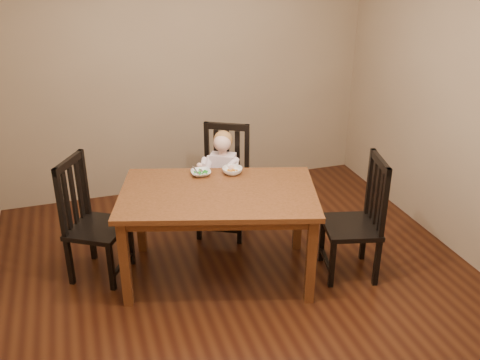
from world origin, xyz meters
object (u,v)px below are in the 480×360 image
object	(u,v)px
toddler	(223,172)
bowl_peas	(201,173)
chair_left	(91,221)
chair_child	(224,182)
bowl_veg	(232,171)
dining_table	(218,202)
chair_right	(358,220)

from	to	relation	value
toddler	bowl_peas	size ratio (longest dim) A/B	3.11
chair_left	chair_child	bearing A→B (deg)	137.98
toddler	bowl_veg	bearing A→B (deg)	115.42
chair_child	bowl_veg	size ratio (longest dim) A/B	6.03
dining_table	toddler	size ratio (longest dim) A/B	3.36
chair_child	bowl_veg	distance (m)	0.52
dining_table	toddler	distance (m)	0.71
chair_child	bowl_veg	world-z (taller)	chair_child
dining_table	chair_left	world-z (taller)	chair_left
chair_child	chair_right	world-z (taller)	chair_right
toddler	chair_left	bearing A→B (deg)	44.18
dining_table	bowl_veg	bearing A→B (deg)	54.84
dining_table	toddler	bearing A→B (deg)	71.15
chair_child	bowl_peas	bearing A→B (deg)	78.81
chair_child	toddler	size ratio (longest dim) A/B	2.00
dining_table	chair_left	bearing A→B (deg)	161.52
bowl_peas	toddler	bearing A→B (deg)	48.89
chair_left	bowl_peas	distance (m)	0.98
chair_right	chair_child	bearing A→B (deg)	52.68
chair_child	chair_left	xyz separation A→B (m)	(-1.24, -0.39, -0.00)
chair_child	chair_left	distance (m)	1.30
chair_right	chair_left	bearing A→B (deg)	86.31
chair_left	bowl_veg	world-z (taller)	chair_left
dining_table	bowl_peas	xyz separation A→B (m)	(-0.05, 0.35, 0.11)
chair_child	bowl_peas	distance (m)	0.57
chair_left	bowl_veg	distance (m)	1.23
bowl_peas	chair_right	bearing A→B (deg)	-30.15
toddler	bowl_veg	xyz separation A→B (m)	(-0.02, -0.37, 0.17)
dining_table	toddler	xyz separation A→B (m)	(0.23, 0.67, -0.06)
chair_left	toddler	bearing A→B (deg)	136.31
chair_child	toddler	distance (m)	0.14
bowl_veg	chair_child	bearing A→B (deg)	83.80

